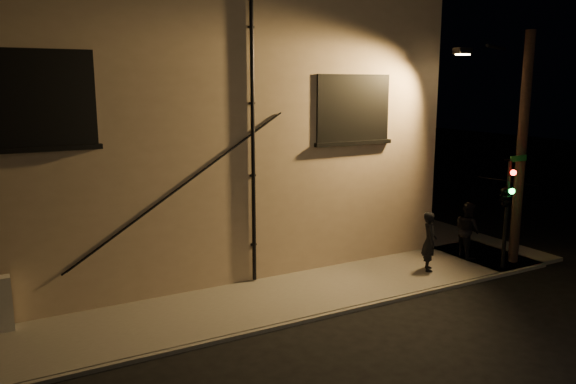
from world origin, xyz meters
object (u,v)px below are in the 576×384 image
pedestrian_b (467,230)px  streetlamp_pole (518,145)px  pedestrian_a (429,241)px  traffic_signal (506,195)px

pedestrian_b → streetlamp_pole: bearing=-127.2°
pedestrian_a → streetlamp_pole: 4.10m
traffic_signal → streetlamp_pole: bearing=25.7°
pedestrian_a → traffic_signal: size_ratio=0.53×
pedestrian_b → streetlamp_pole: (0.90, -0.99, 2.83)m
pedestrian_b → streetlamp_pole: streetlamp_pole is taller
pedestrian_a → pedestrian_b: 2.03m
pedestrian_b → streetlamp_pole: size_ratio=0.25×
streetlamp_pole → pedestrian_b: bearing=132.3°
pedestrian_b → streetlamp_pole: 3.12m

